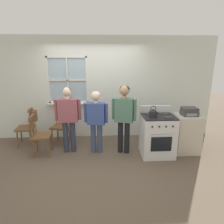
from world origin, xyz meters
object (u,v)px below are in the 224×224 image
Objects in this scene: chair_center_cluster at (61,127)px; person_elderly_left at (68,114)px; person_teen_center at (96,116)px; stereo at (189,112)px; chair_by_window at (26,128)px; stove at (157,135)px; kettle at (153,113)px; chair_near_wall at (41,136)px; potted_plant at (71,101)px; handbag at (34,116)px; side_counter at (187,134)px; person_adult_right at (124,113)px.

person_elderly_left is (0.29, -0.51, 0.48)m from chair_center_cluster.
person_teen_center is 4.25× the size of stereo.
stove is (3.15, -0.69, 0.03)m from chair_by_window.
chair_by_window is at bearing 164.55° from kettle.
chair_near_wall is at bearing 173.50° from kettle.
stove is (2.30, -0.76, 0.03)m from chair_center_cluster.
stereo is at bearing -20.46° from potted_plant.
chair_near_wall is 3.80× the size of kettle.
person_elderly_left is 4.99× the size of handbag.
person_elderly_left is at bearing 176.80° from side_counter.
chair_near_wall is 0.65× the size of person_teen_center.
stove reaches higher than chair_by_window.
person_adult_right is at bearing -6.68° from chair_center_cluster.
chair_center_cluster is at bearing 89.50° from chair_by_window.
kettle is 2.26m from potted_plant.
stove reaches higher than side_counter.
chair_near_wall and chair_center_cluster have the same top height.
stove is at bearing 39.34° from kettle.
person_teen_center is (0.92, -0.57, 0.43)m from chair_center_cluster.
person_elderly_left is (0.62, 0.10, 0.48)m from chair_near_wall.
side_counter is (2.73, -0.15, -0.48)m from person_elderly_left.
stereo is (1.47, -0.06, 0.02)m from person_adult_right.
potted_plant reaches higher than chair_near_wall.
chair_by_window is at bearing -159.23° from potted_plant.
person_elderly_left is at bearing 168.20° from kettle.
chair_near_wall is 0.71m from handbag.
side_counter is at bearing 14.78° from kettle.
kettle is at bearing -7.69° from person_teen_center.
chair_center_cluster is (0.33, 0.61, 0.00)m from chair_near_wall.
stove is at bearing -13.79° from handbag.
chair_near_wall is at bearing -63.25° from handbag.
stove is at bearing -11.81° from person_elderly_left.
stove is 3.01m from handbag.
side_counter is (3.87, -0.59, 0.00)m from chair_by_window.
stereo is (0.72, 0.08, 0.51)m from stove.
potted_plant is (-1.88, 1.24, 0.01)m from kettle.
person_adult_right is 1.47m from stereo.
chair_by_window is 1.00× the size of chair_near_wall.
chair_by_window is at bearing 167.56° from stove.
chair_center_cluster is 3.80× the size of kettle.
stereo reaches higher than chair_center_cluster.
kettle is (2.14, -0.89, 0.58)m from chair_center_cluster.
chair_by_window and chair_near_wall have the same top height.
person_adult_right is 6.39× the size of kettle.
person_adult_right is (1.26, -0.11, 0.04)m from person_elderly_left.
chair_center_cluster and handbag have the same top height.
chair_center_cluster is 1.17m from person_teen_center.
person_adult_right reaches higher than chair_by_window.
person_adult_right is 1.46× the size of stove.
chair_center_cluster is 2.39m from kettle.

